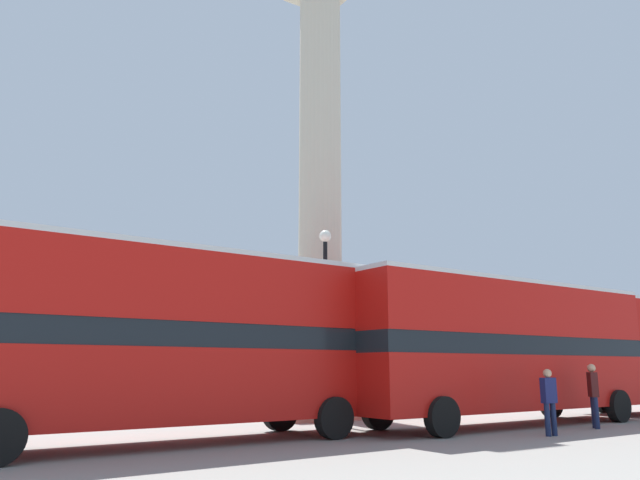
% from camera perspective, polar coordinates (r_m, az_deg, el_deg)
% --- Properties ---
extents(ground_plane, '(200.00, 200.00, 0.00)m').
position_cam_1_polar(ground_plane, '(23.50, 0.00, -15.73)').
color(ground_plane, gray).
extents(monument_column, '(5.14, 5.14, 18.91)m').
position_cam_1_polar(monument_column, '(23.86, 0.00, -0.83)').
color(monument_column, '#BCB29E').
rests_on(monument_column, ground_plane).
extents(bus_a, '(10.66, 3.21, 4.36)m').
position_cam_1_polar(bus_a, '(14.86, -13.26, -8.52)').
color(bus_a, '#B7140F').
rests_on(bus_a, ground_plane).
extents(bus_b, '(11.32, 3.09, 4.26)m').
position_cam_1_polar(bus_b, '(20.00, 16.34, -9.23)').
color(bus_b, '#B7140F').
rests_on(bus_b, ground_plane).
extents(street_lamp, '(0.39, 0.39, 6.11)m').
position_cam_1_polar(street_lamp, '(19.98, 0.49, -7.09)').
color(street_lamp, black).
rests_on(street_lamp, ground_plane).
extents(pedestrian_near_lamp, '(0.44, 0.22, 1.66)m').
position_cam_1_polar(pedestrian_near_lamp, '(17.40, 20.21, -13.44)').
color(pedestrian_near_lamp, '#192347').
rests_on(pedestrian_near_lamp, ground_plane).
extents(pedestrian_by_plinth, '(0.45, 0.48, 1.80)m').
position_cam_1_polar(pedestrian_by_plinth, '(19.96, 23.71, -12.55)').
color(pedestrian_by_plinth, '#192347').
rests_on(pedestrian_by_plinth, ground_plane).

